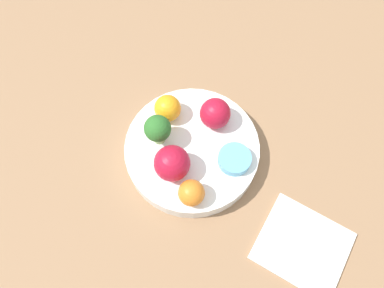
{
  "coord_description": "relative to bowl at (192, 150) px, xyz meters",
  "views": [
    {
      "loc": [
        0.25,
        0.1,
        0.66
      ],
      "look_at": [
        0.0,
        0.0,
        0.07
      ],
      "focal_mm": 35.0,
      "sensor_mm": 36.0,
      "label": 1
    }
  ],
  "objects": [
    {
      "name": "napkin",
      "position": [
        0.09,
        0.23,
        -0.01
      ],
      "size": [
        0.15,
        0.16,
        0.01
      ],
      "color": "white",
      "rests_on": "table_surface"
    },
    {
      "name": "apple_red",
      "position": [
        -0.06,
        0.02,
        0.05
      ],
      "size": [
        0.05,
        0.05,
        0.05
      ],
      "color": "#B7142D",
      "rests_on": "bowl"
    },
    {
      "name": "bowl",
      "position": [
        0.0,
        0.0,
        0.0
      ],
      "size": [
        0.24,
        0.24,
        0.04
      ],
      "color": "white",
      "rests_on": "table_surface"
    },
    {
      "name": "orange_back",
      "position": [
        0.09,
        0.03,
        0.04
      ],
      "size": [
        0.04,
        0.04,
        0.04
      ],
      "color": "orange",
      "rests_on": "bowl"
    },
    {
      "name": "broccoli",
      "position": [
        0.01,
        -0.06,
        0.06
      ],
      "size": [
        0.05,
        0.05,
        0.07
      ],
      "color": "#8CB76B",
      "rests_on": "bowl"
    },
    {
      "name": "ground_plane",
      "position": [
        0.0,
        0.0,
        -0.04
      ],
      "size": [
        6.0,
        6.0,
        0.0
      ],
      "primitive_type": "plane",
      "color": "gray"
    },
    {
      "name": "small_cup",
      "position": [
        0.0,
        0.08,
        0.03
      ],
      "size": [
        0.06,
        0.06,
        0.02
      ],
      "color": "#66B2DB",
      "rests_on": "bowl"
    },
    {
      "name": "apple_green",
      "position": [
        0.05,
        -0.01,
        0.05
      ],
      "size": [
        0.06,
        0.06,
        0.06
      ],
      "color": "#B7142D",
      "rests_on": "bowl"
    },
    {
      "name": "orange_front",
      "position": [
        -0.04,
        -0.06,
        0.04
      ],
      "size": [
        0.05,
        0.05,
        0.05
      ],
      "color": "orange",
      "rests_on": "bowl"
    },
    {
      "name": "table_surface",
      "position": [
        0.0,
        0.0,
        -0.03
      ],
      "size": [
        1.2,
        1.2,
        0.02
      ],
      "color": "#936D4C",
      "rests_on": "ground_plane"
    }
  ]
}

